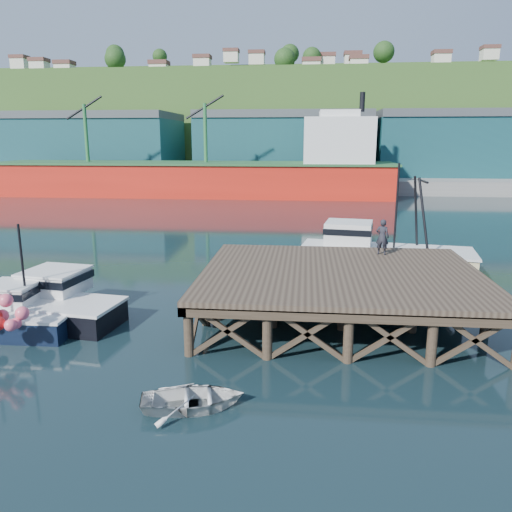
# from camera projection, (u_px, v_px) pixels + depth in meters

# --- Properties ---
(ground) EXTENTS (300.00, 300.00, 0.00)m
(ground) POSITION_uv_depth(u_px,v_px,m) (217.00, 312.00, 22.74)
(ground) COLOR black
(ground) RESTS_ON ground
(wharf) EXTENTS (12.00, 10.00, 2.62)m
(wharf) POSITION_uv_depth(u_px,v_px,m) (341.00, 276.00, 21.58)
(wharf) COLOR brown
(wharf) RESTS_ON ground
(far_quay) EXTENTS (160.00, 40.00, 2.00)m
(far_quay) POSITION_uv_depth(u_px,v_px,m) (285.00, 178.00, 90.34)
(far_quay) COLOR gray
(far_quay) RESTS_ON ground
(warehouse_left) EXTENTS (32.00, 16.00, 9.00)m
(warehouse_left) POSITION_uv_depth(u_px,v_px,m) (85.00, 147.00, 87.63)
(warehouse_left) COLOR #195052
(warehouse_left) RESTS_ON far_quay
(warehouse_mid) EXTENTS (28.00, 16.00, 9.00)m
(warehouse_mid) POSITION_uv_depth(u_px,v_px,m) (284.00, 147.00, 84.24)
(warehouse_mid) COLOR #195052
(warehouse_mid) RESTS_ON far_quay
(warehouse_right) EXTENTS (30.00, 16.00, 9.00)m
(warehouse_right) POSITION_uv_depth(u_px,v_px,m) (467.00, 147.00, 81.34)
(warehouse_right) COLOR #195052
(warehouse_right) RESTS_ON far_quay
(cargo_ship) EXTENTS (55.50, 10.00, 13.75)m
(cargo_ship) POSITION_uv_depth(u_px,v_px,m) (217.00, 172.00, 69.31)
(cargo_ship) COLOR red
(cargo_ship) RESTS_ON ground
(hillside) EXTENTS (220.00, 50.00, 22.00)m
(hillside) POSITION_uv_depth(u_px,v_px,m) (291.00, 125.00, 117.13)
(hillside) COLOR #2D511E
(hillside) RESTS_ON ground
(boat_navy) EXTENTS (5.85, 3.13, 3.64)m
(boat_navy) POSITION_uv_depth(u_px,v_px,m) (4.00, 315.00, 20.25)
(boat_navy) COLOR black
(boat_navy) RESTS_ON ground
(boat_black) EXTENTS (7.44, 6.19, 4.42)m
(boat_black) POSITION_uv_depth(u_px,v_px,m) (43.00, 303.00, 21.55)
(boat_black) COLOR black
(boat_black) RESTS_ON ground
(trawler) EXTENTS (10.04, 4.94, 6.44)m
(trawler) POSITION_uv_depth(u_px,v_px,m) (382.00, 254.00, 28.47)
(trawler) COLOR beige
(trawler) RESTS_ON ground
(dinghy) EXTENTS (3.41, 2.77, 0.62)m
(dinghy) POSITION_uv_depth(u_px,v_px,m) (193.00, 399.00, 14.55)
(dinghy) COLOR silver
(dinghy) RESTS_ON ground
(dockworker) EXTENTS (0.75, 0.61, 1.77)m
(dockworker) POSITION_uv_depth(u_px,v_px,m) (382.00, 237.00, 24.55)
(dockworker) COLOR black
(dockworker) RESTS_ON wharf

